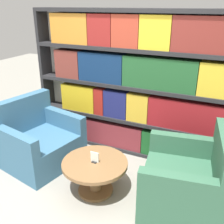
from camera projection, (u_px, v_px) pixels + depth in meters
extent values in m
plane|color=gray|center=(86.00, 203.00, 2.90)|extent=(14.00, 14.00, 0.00)
cube|color=silver|center=(134.00, 84.00, 3.71)|extent=(2.90, 0.05, 2.00)
cube|color=#262628|center=(48.00, 75.00, 4.16)|extent=(0.05, 0.30, 2.00)
cube|color=#262628|center=(129.00, 147.00, 3.98)|extent=(2.80, 0.30, 0.05)
cube|color=#262628|center=(130.00, 119.00, 3.79)|extent=(2.80, 0.30, 0.05)
cube|color=#262628|center=(131.00, 86.00, 3.60)|extent=(2.80, 0.30, 0.05)
cube|color=#262628|center=(132.00, 49.00, 3.41)|extent=(2.80, 0.30, 0.05)
cube|color=#262628|center=(133.00, 10.00, 3.23)|extent=(2.80, 0.30, 0.05)
cube|color=maroon|center=(102.00, 130.00, 4.05)|extent=(1.33, 0.20, 0.36)
cube|color=#195724|center=(148.00, 140.00, 3.76)|extent=(0.14, 0.20, 0.36)
cube|color=brown|center=(187.00, 149.00, 3.55)|extent=(0.93, 0.20, 0.36)
cube|color=gold|center=(80.00, 97.00, 4.01)|extent=(0.55, 0.20, 0.40)
cube|color=#A1221A|center=(101.00, 100.00, 3.87)|extent=(0.15, 0.20, 0.40)
cube|color=navy|center=(117.00, 103.00, 3.77)|extent=(0.35, 0.20, 0.40)
cube|color=gold|center=(139.00, 107.00, 3.63)|extent=(0.30, 0.20, 0.40)
cube|color=maroon|center=(190.00, 115.00, 3.36)|extent=(1.07, 0.20, 0.40)
cube|color=brown|center=(70.00, 63.00, 3.88)|extent=(0.40, 0.20, 0.40)
cube|color=navy|center=(102.00, 67.00, 3.66)|extent=(0.67, 0.20, 0.40)
cube|color=#21572C|center=(160.00, 73.00, 3.34)|extent=(0.96, 0.20, 0.40)
cube|color=gold|center=(216.00, 79.00, 3.07)|extent=(0.38, 0.20, 0.40)
cube|color=orange|center=(72.00, 28.00, 3.66)|extent=(0.59, 0.20, 0.41)
cube|color=maroon|center=(102.00, 30.00, 3.47)|extent=(0.34, 0.20, 0.41)
cube|color=#B13B28|center=(127.00, 31.00, 3.33)|extent=(0.37, 0.20, 0.41)
cube|color=yellow|center=(157.00, 32.00, 3.17)|extent=(0.39, 0.20, 0.41)
cube|color=maroon|center=(211.00, 35.00, 2.92)|extent=(0.85, 0.20, 0.41)
cube|color=#386684|center=(42.00, 149.00, 3.59)|extent=(1.01, 1.06, 0.40)
cube|color=#386684|center=(22.00, 114.00, 3.61)|extent=(0.31, 0.93, 0.49)
cube|color=#386684|center=(17.00, 142.00, 3.13)|extent=(0.72, 0.25, 0.24)
cube|color=#386684|center=(65.00, 120.00, 3.72)|extent=(0.72, 0.25, 0.24)
cube|color=#336047|center=(182.00, 188.00, 2.84)|extent=(0.98, 1.04, 0.40)
cube|color=#336047|center=(224.00, 159.00, 2.57)|extent=(0.29, 0.93, 0.49)
cube|color=#336047|center=(180.00, 144.00, 3.08)|extent=(0.72, 0.23, 0.24)
cube|color=#336047|center=(176.00, 186.00, 2.38)|extent=(0.72, 0.23, 0.24)
cylinder|color=brown|center=(95.00, 178.00, 3.03)|extent=(0.13, 0.13, 0.36)
cylinder|color=brown|center=(95.00, 190.00, 3.09)|extent=(0.41, 0.41, 0.03)
cylinder|color=brown|center=(95.00, 163.00, 2.95)|extent=(0.75, 0.75, 0.04)
cube|color=black|center=(95.00, 161.00, 2.94)|extent=(0.06, 0.06, 0.01)
cube|color=silver|center=(94.00, 157.00, 2.92)|extent=(0.10, 0.01, 0.13)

